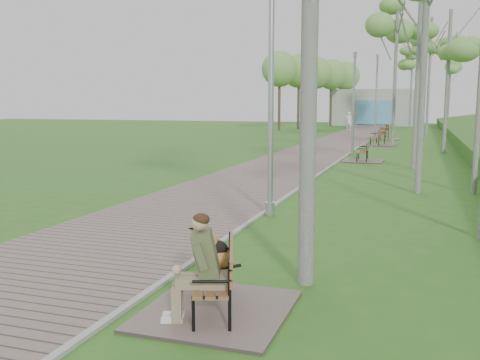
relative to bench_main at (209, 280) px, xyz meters
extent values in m
plane|color=#2F671E|center=(-0.95, 5.93, -0.39)|extent=(120.00, 120.00, 0.00)
cube|color=#73635D|center=(-2.70, 27.43, -0.37)|extent=(3.50, 67.00, 0.04)
cube|color=#999993|center=(-0.95, 27.43, -0.37)|extent=(0.10, 67.00, 0.05)
cube|color=#9E9E99|center=(-2.45, 56.93, 1.61)|extent=(10.00, 5.00, 4.00)
cube|color=#5898C4|center=(-2.45, 54.33, 1.11)|extent=(4.00, 0.20, 2.60)
cube|color=#73635D|center=(0.09, 0.04, -0.37)|extent=(1.62, 1.80, 0.04)
cube|color=brown|center=(0.04, 0.04, 0.01)|extent=(0.83, 1.41, 0.04)
cube|color=brown|center=(0.24, 0.11, 0.26)|extent=(0.48, 1.28, 0.30)
cube|color=#73635D|center=(0.03, 17.30, -0.37)|extent=(1.61, 1.79, 0.04)
cube|color=brown|center=(-0.02, 17.30, 0.01)|extent=(0.47, 1.36, 0.04)
cube|color=brown|center=(0.19, 17.31, 0.25)|extent=(0.10, 1.34, 0.30)
cube|color=#73635D|center=(-0.04, 26.66, -0.37)|extent=(2.00, 2.23, 0.04)
cube|color=brown|center=(-0.09, 26.66, 0.11)|extent=(0.74, 1.72, 0.04)
cube|color=brown|center=(0.17, 26.62, 0.41)|extent=(0.29, 1.66, 0.37)
cube|color=#73635D|center=(-0.08, 32.24, -0.37)|extent=(2.06, 2.28, 0.04)
cube|color=brown|center=(-0.13, 32.24, 0.12)|extent=(0.76, 1.77, 0.05)
cube|color=brown|center=(0.15, 32.28, 0.43)|extent=(0.30, 1.70, 0.38)
cylinder|color=#A0A2A8|center=(-0.76, 5.43, -0.24)|extent=(0.20, 0.20, 0.30)
cylinder|color=#A0A2A8|center=(-0.76, 5.43, 2.10)|extent=(0.12, 0.12, 4.99)
cylinder|color=#A0A2A8|center=(-0.76, 19.96, -0.25)|extent=(0.18, 0.18, 0.28)
cylinder|color=#A0A2A8|center=(-0.76, 19.96, 1.90)|extent=(0.11, 0.11, 4.59)
cylinder|color=#A0A2A8|center=(-0.76, 19.96, 4.24)|extent=(0.17, 0.17, 0.23)
cylinder|color=#A0A2A8|center=(-0.78, 33.38, -0.22)|extent=(0.22, 0.22, 0.34)
cylinder|color=#A0A2A8|center=(-0.78, 33.38, 2.41)|extent=(0.13, 0.13, 5.59)
cylinder|color=#A0A2A8|center=(-0.78, 33.38, 5.26)|extent=(0.20, 0.20, 0.28)
imported|color=white|center=(-3.83, 43.14, 0.46)|extent=(0.67, 0.49, 1.71)
cylinder|color=silver|center=(2.24, 9.54, 2.93)|extent=(0.16, 0.16, 6.64)
cylinder|color=silver|center=(2.06, 15.22, 3.47)|extent=(0.16, 0.16, 7.73)
cylinder|color=silver|center=(3.36, 22.22, 3.00)|extent=(0.16, 0.16, 6.78)
ellipsoid|color=#76A951|center=(3.36, 22.22, 5.17)|extent=(2.24, 2.24, 2.98)
cylinder|color=silver|center=(0.65, 28.73, 3.91)|extent=(0.20, 0.20, 8.60)
ellipsoid|color=#76A951|center=(0.65, 28.73, 6.66)|extent=(2.96, 2.96, 3.78)
cylinder|color=silver|center=(2.69, 36.82, 3.93)|extent=(0.18, 0.18, 8.64)
ellipsoid|color=#76A951|center=(2.69, 36.82, 6.69)|extent=(2.67, 2.67, 3.80)
cylinder|color=silver|center=(1.31, 45.92, 3.94)|extent=(0.16, 0.16, 8.67)
ellipsoid|color=#76A951|center=(1.31, 45.92, 6.72)|extent=(2.31, 2.31, 3.81)
cylinder|color=silver|center=(4.99, 55.47, 4.04)|extent=(0.19, 0.19, 8.87)
ellipsoid|color=#76A951|center=(4.99, 55.47, 6.88)|extent=(2.73, 2.73, 3.90)
camera|label=1|loc=(2.22, -5.46, 1.99)|focal=40.00mm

